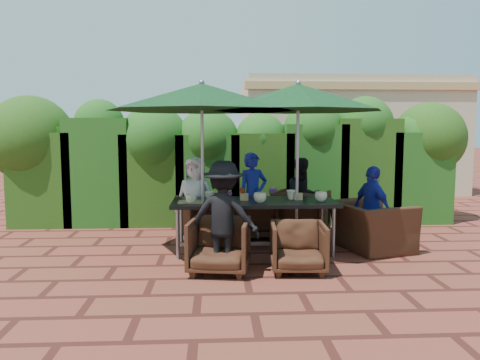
{
  "coord_description": "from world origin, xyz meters",
  "views": [
    {
      "loc": [
        -0.37,
        -6.53,
        1.75
      ],
      "look_at": [
        0.01,
        0.4,
        1.02
      ],
      "focal_mm": 35.0,
      "sensor_mm": 36.0,
      "label": 1
    }
  ],
  "objects": [
    {
      "name": "ground",
      "position": [
        0.0,
        0.0,
        0.0
      ],
      "size": [
        80.0,
        80.0,
        0.0
      ],
      "primitive_type": "plane",
      "color": "maroon",
      "rests_on": "ground"
    },
    {
      "name": "dining_table",
      "position": [
        0.19,
        0.09,
        0.68
      ],
      "size": [
        2.35,
        0.9,
        0.75
      ],
      "color": "black",
      "rests_on": "ground"
    },
    {
      "name": "umbrella_left",
      "position": [
        -0.55,
        0.11,
        2.21
      ],
      "size": [
        2.7,
        2.7,
        2.46
      ],
      "color": "gray",
      "rests_on": "ground"
    },
    {
      "name": "umbrella_right",
      "position": [
        0.82,
        0.11,
        2.21
      ],
      "size": [
        2.43,
        2.43,
        2.46
      ],
      "color": "gray",
      "rests_on": "ground"
    },
    {
      "name": "chair_far_left",
      "position": [
        -0.55,
        1.02,
        0.39
      ],
      "size": [
        0.97,
        0.95,
        0.78
      ],
      "primitive_type": "imported",
      "rotation": [
        0.0,
        0.0,
        3.54
      ],
      "color": "black",
      "rests_on": "ground"
    },
    {
      "name": "chair_far_mid",
      "position": [
        0.2,
        0.95,
        0.38
      ],
      "size": [
        0.85,
        0.82,
        0.75
      ],
      "primitive_type": "imported",
      "rotation": [
        0.0,
        0.0,
        3.35
      ],
      "color": "black",
      "rests_on": "ground"
    },
    {
      "name": "chair_far_right",
      "position": [
        1.05,
        0.97,
        0.43
      ],
      "size": [
        1.07,
        1.04,
        0.86
      ],
      "primitive_type": "imported",
      "rotation": [
        0.0,
        0.0,
        2.74
      ],
      "color": "black",
      "rests_on": "ground"
    },
    {
      "name": "chair_near_left",
      "position": [
        -0.32,
        -0.87,
        0.37
      ],
      "size": [
        0.82,
        0.78,
        0.74
      ],
      "primitive_type": "imported",
      "rotation": [
        0.0,
        0.0,
        -0.16
      ],
      "color": "black",
      "rests_on": "ground"
    },
    {
      "name": "chair_near_right",
      "position": [
        0.66,
        -0.9,
        0.34
      ],
      "size": [
        0.71,
        0.67,
        0.69
      ],
      "primitive_type": "imported",
      "rotation": [
        0.0,
        0.0,
        -0.07
      ],
      "color": "black",
      "rests_on": "ground"
    },
    {
      "name": "chair_end_right",
      "position": [
        1.92,
        0.12,
        0.47
      ],
      "size": [
        0.96,
        1.22,
        0.94
      ],
      "primitive_type": "imported",
      "rotation": [
        0.0,
        0.0,
        1.84
      ],
      "color": "black",
      "rests_on": "ground"
    },
    {
      "name": "adult_far_left",
      "position": [
        -0.69,
        1.0,
        0.66
      ],
      "size": [
        0.75,
        0.59,
        1.33
      ],
      "primitive_type": "imported",
      "rotation": [
        0.0,
        0.0,
        -0.34
      ],
      "color": "silver",
      "rests_on": "ground"
    },
    {
      "name": "adult_far_mid",
      "position": [
        0.26,
        1.07,
        0.7
      ],
      "size": [
        0.62,
        0.57,
        1.39
      ],
      "primitive_type": "imported",
      "rotation": [
        0.0,
        0.0,
        0.38
      ],
      "color": "navy",
      "rests_on": "ground"
    },
    {
      "name": "adult_far_right",
      "position": [
        1.07,
        1.02,
        0.65
      ],
      "size": [
        0.69,
        0.5,
        1.31
      ],
      "primitive_type": "imported",
      "rotation": [
        0.0,
        0.0,
        0.2
      ],
      "color": "black",
      "rests_on": "ground"
    },
    {
      "name": "adult_near_left",
      "position": [
        -0.26,
        -0.84,
        0.69
      ],
      "size": [
        0.97,
        0.67,
        1.39
      ],
      "primitive_type": "imported",
      "rotation": [
        0.0,
        0.0,
        2.82
      ],
      "color": "black",
      "rests_on": "ground"
    },
    {
      "name": "adult_end_right",
      "position": [
        1.92,
        0.08,
        0.62
      ],
      "size": [
        0.61,
        0.81,
        1.24
      ],
      "primitive_type": "imported",
      "rotation": [
        0.0,
        0.0,
        1.95
      ],
      "color": "navy",
      "rests_on": "ground"
    },
    {
      "name": "child_left",
      "position": [
        -0.15,
        1.07,
        0.39
      ],
      "size": [
        0.31,
        0.27,
        0.78
      ],
      "primitive_type": "imported",
      "rotation": [
        0.0,
        0.0,
        0.15
      ],
      "color": "#D64B81",
      "rests_on": "ground"
    },
    {
      "name": "child_right",
      "position": [
        0.62,
        1.22,
        0.4
      ],
      "size": [
        0.33,
        0.28,
        0.8
      ],
      "primitive_type": "imported",
      "rotation": [
        0.0,
        0.0,
        0.17
      ],
      "color": "#AD54B7",
      "rests_on": "ground"
    },
    {
      "name": "pedestrian_a",
      "position": [
        1.3,
        4.09,
        0.92
      ],
      "size": [
        1.73,
        1.53,
        1.83
      ],
      "primitive_type": "imported",
      "rotation": [
        0.0,
        0.0,
        2.49
      ],
      "color": "green",
      "rests_on": "ground"
    },
    {
      "name": "pedestrian_b",
      "position": [
        2.55,
        4.43,
        0.8
      ],
      "size": [
        0.89,
        0.74,
        1.6
      ],
      "primitive_type": "imported",
      "rotation": [
        0.0,
        0.0,
        3.56
      ],
      "color": "#D64B81",
      "rests_on": "ground"
    },
    {
      "name": "pedestrian_c",
      "position": [
        3.29,
        4.24,
        0.87
      ],
      "size": [
        1.12,
        1.17,
        1.74
      ],
      "primitive_type": "imported",
      "rotation": [
        0.0,
        0.0,
        2.29
      ],
      "color": "gray",
      "rests_on": "ground"
    },
    {
      "name": "cup_a",
      "position": [
        -0.7,
        -0.08,
        0.81
      ],
      "size": [
        0.15,
        0.15,
        0.12
      ],
      "primitive_type": "imported",
      "color": "beige",
      "rests_on": "dining_table"
    },
    {
      "name": "cup_b",
      "position": [
        -0.45,
        0.2,
        0.81
      ],
      "size": [
        0.13,
        0.13,
        0.12
      ],
      "primitive_type": "imported",
      "color": "beige",
      "rests_on": "dining_table"
    },
    {
      "name": "cup_c",
      "position": [
        0.26,
        -0.1,
        0.82
      ],
      "size": [
        0.18,
        0.18,
        0.14
      ],
      "primitive_type": "imported",
      "color": "beige",
      "rests_on": "dining_table"
    },
    {
      "name": "cup_d",
      "position": [
        0.75,
        0.18,
        0.82
      ],
      "size": [
        0.15,
        0.15,
        0.14
      ],
      "primitive_type": "imported",
      "color": "beige",
      "rests_on": "dining_table"
    },
    {
      "name": "cup_e",
      "position": [
        1.13,
        -0.03,
        0.82
      ],
      "size": [
        0.18,
        0.18,
        0.14
      ],
      "primitive_type": "imported",
      "color": "beige",
      "rests_on": "dining_table"
    },
    {
      "name": "ketchup_bottle",
      "position": [
        0.02,
        0.2,
        0.83
      ],
      "size": [
        0.04,
        0.04,
        0.17
      ],
      "primitive_type": "cylinder",
      "color": "#B20C0A",
      "rests_on": "dining_table"
    },
    {
      "name": "sauce_bottle",
      "position": [
        0.04,
        0.19,
        0.83
      ],
      "size": [
        0.04,
        0.04,
        0.17
      ],
      "primitive_type": "cylinder",
      "color": "#4C230C",
      "rests_on": "dining_table"
    },
    {
      "name": "serving_tray",
      "position": [
        -0.71,
        -0.04,
        0.76
      ],
      "size": [
        0.35,
        0.25,
        0.02
      ],
      "primitive_type": "cube",
      "color": "#AA8252",
      "rests_on": "dining_table"
    },
    {
      "name": "number_block_left",
      "position": [
        0.05,
        0.12,
        0.8
      ],
      "size": [
        0.12,
        0.06,
        0.1
      ],
      "primitive_type": "cube",
      "color": "tan",
      "rests_on": "dining_table"
    },
    {
      "name": "number_block_right",
      "position": [
        0.84,
        0.13,
        0.8
      ],
      "size": [
        0.12,
        0.06,
        0.1
      ],
      "primitive_type": "cube",
      "color": "tan",
      "rests_on": "dining_table"
    },
    {
      "name": "hedge_wall",
      "position": [
        -0.18,
        2.32,
        1.28
      ],
      "size": [
        9.1,
        1.6,
        2.4
      ],
      "color": "#19380F",
      "rests_on": "ground"
    },
    {
      "name": "building",
      "position": [
        3.5,
        6.99,
        1.61
      ],
      "size": [
        6.2,
        3.08,
        3.2
      ],
      "color": "#C4B692",
      "rests_on": "ground"
    }
  ]
}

